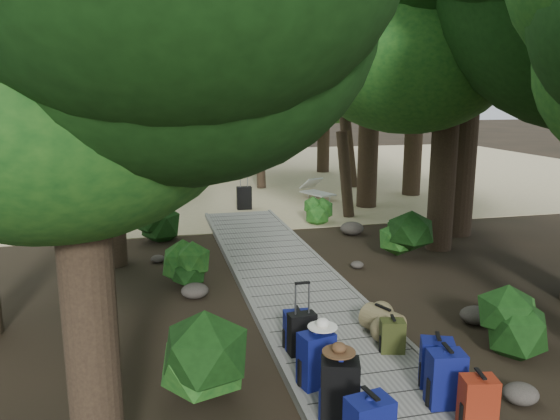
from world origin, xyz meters
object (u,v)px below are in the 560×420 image
object	(u,v)px
backpack_right_b	(446,376)
backpack_right_c	(437,360)
backpack_left_b	(340,386)
backpack_right_a	(478,401)
backpack_left_d	(298,327)
kayak	(142,193)
sun_lounger	(318,190)
lone_suitcase_on_sand	(244,198)
duffel_right_khaki	(382,321)
backpack_left_c	(316,356)
suitcase_on_boardwalk	(302,334)
backpack_right_d	(392,334)

from	to	relation	value
backpack_right_b	backpack_right_c	xyz separation A→B (m)	(0.12, 0.41, -0.03)
backpack_left_b	backpack_right_a	world-z (taller)	backpack_left_b
backpack_left_d	kayak	world-z (taller)	backpack_left_d
backpack_left_b	sun_lounger	distance (m)	13.39
backpack_left_d	kayak	xyz separation A→B (m)	(-2.21, 12.76, -0.22)
lone_suitcase_on_sand	kayak	world-z (taller)	lone_suitcase_on_sand
backpack_right_a	duffel_right_khaki	world-z (taller)	backpack_right_a
duffel_right_khaki	backpack_left_c	bearing A→B (deg)	-161.54
duffel_right_khaki	sun_lounger	world-z (taller)	sun_lounger
backpack_left_b	suitcase_on_boardwalk	bearing A→B (deg)	106.80
backpack_right_d	backpack_right_c	bearing A→B (deg)	-68.18
backpack_right_a	duffel_right_khaki	distance (m)	2.42
duffel_right_khaki	sun_lounger	size ratio (longest dim) A/B	0.30
lone_suitcase_on_sand	backpack_right_a	bearing A→B (deg)	-86.32
backpack_right_d	backpack_right_a	bearing A→B (deg)	-72.31
backpack_left_c	lone_suitcase_on_sand	distance (m)	11.02
kayak	backpack_left_b	bearing A→B (deg)	-73.15
backpack_left_d	backpack_right_a	size ratio (longest dim) A/B	0.89
backpack_left_c	suitcase_on_boardwalk	world-z (taller)	backpack_left_c
backpack_left_d	sun_lounger	xyz separation A→B (m)	(3.78, 11.05, -0.07)
backpack_right_b	backpack_right_d	size ratio (longest dim) A/B	1.44
kayak	sun_lounger	bearing A→B (deg)	-7.61
lone_suitcase_on_sand	kayak	distance (m)	4.26
backpack_right_b	duffel_right_khaki	size ratio (longest dim) A/B	1.20
backpack_left_d	backpack_right_d	xyz separation A→B (m)	(1.24, -0.44, -0.04)
backpack_right_c	backpack_left_c	bearing A→B (deg)	-171.89
backpack_right_b	kayak	size ratio (longest dim) A/B	0.22
backpack_right_d	suitcase_on_boardwalk	size ratio (longest dim) A/B	0.87
duffel_right_khaki	backpack_right_a	bearing A→B (deg)	-110.90
backpack_left_b	backpack_right_b	bearing A→B (deg)	15.78
backpack_right_a	backpack_right_b	world-z (taller)	backpack_right_b
backpack_right_d	lone_suitcase_on_sand	distance (m)	10.36
backpack_right_d	kayak	world-z (taller)	backpack_right_d
backpack_right_d	backpack_left_b	bearing A→B (deg)	-118.73
backpack_right_d	duffel_right_khaki	distance (m)	0.56
suitcase_on_boardwalk	backpack_left_c	bearing A→B (deg)	-98.71
backpack_left_b	suitcase_on_boardwalk	size ratio (longest dim) A/B	1.31
backpack_left_c	sun_lounger	xyz separation A→B (m)	(3.83, 12.10, -0.16)
backpack_right_a	kayak	xyz separation A→B (m)	(-3.56, 15.06, -0.26)
backpack_left_d	backpack_right_c	distance (m)	1.97
backpack_right_b	backpack_right_d	bearing A→B (deg)	98.77
backpack_left_d	kayak	bearing A→B (deg)	103.54
backpack_left_b	suitcase_on_boardwalk	distance (m)	1.58
backpack_left_c	backpack_left_d	bearing A→B (deg)	72.53
suitcase_on_boardwalk	sun_lounger	world-z (taller)	suitcase_on_boardwalk
backpack_right_b	backpack_right_c	distance (m)	0.43
backpack_right_a	backpack_right_b	size ratio (longest dim) A/B	0.90
backpack_left_b	backpack_right_b	world-z (taller)	backpack_left_b
duffel_right_khaki	lone_suitcase_on_sand	world-z (taller)	lone_suitcase_on_sand
sun_lounger	duffel_right_khaki	bearing A→B (deg)	-123.39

